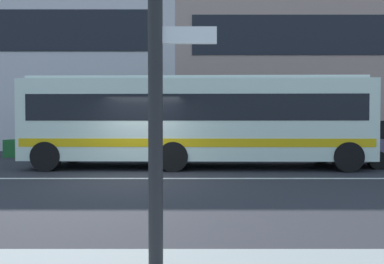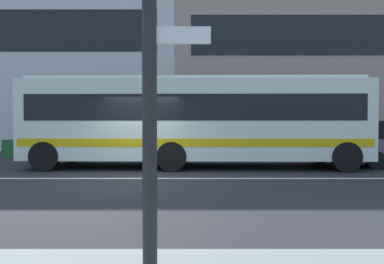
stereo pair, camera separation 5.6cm
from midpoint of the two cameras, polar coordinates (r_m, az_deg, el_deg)
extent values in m
plane|color=#28282E|center=(9.61, -10.60, -8.09)|extent=(160.00, 160.00, 0.00)
cube|color=silver|center=(9.61, -10.60, -8.07)|extent=(60.00, 0.16, 0.01)
cube|color=#22602C|center=(16.16, -11.09, -2.79)|extent=(12.03, 1.10, 0.84)
cube|color=silver|center=(28.29, -29.57, 10.41)|extent=(25.16, 10.57, 12.27)
cube|color=tan|center=(27.28, 25.01, 10.32)|extent=(25.00, 10.57, 11.82)
cube|color=silver|center=(11.90, 0.28, 2.08)|extent=(12.09, 2.78, 2.76)
cube|color=black|center=(11.91, 0.28, 4.07)|extent=(11.37, 2.79, 0.88)
cube|color=gold|center=(11.91, 0.28, -1.57)|extent=(11.85, 2.80, 0.28)
cube|color=silver|center=(12.01, 0.28, 8.97)|extent=(11.60, 2.36, 0.12)
cube|color=black|center=(13.31, 27.29, 3.64)|extent=(0.07, 2.16, 0.97)
cylinder|color=black|center=(14.02, 21.35, -3.15)|extent=(1.00, 0.30, 1.00)
cylinder|color=black|center=(11.84, 25.40, -3.99)|extent=(1.00, 0.30, 1.00)
cylinder|color=black|center=(13.15, -2.97, -3.36)|extent=(1.00, 0.30, 1.00)
cylinder|color=black|center=(10.80, -3.78, -4.37)|extent=(1.00, 0.30, 1.00)
cylinder|color=black|center=(14.09, -20.61, -3.13)|extent=(1.00, 0.30, 1.00)
cylinder|color=black|center=(11.92, -24.76, -3.95)|extent=(1.00, 0.30, 1.00)
cylinder|color=black|center=(14.49, 26.54, -3.78)|extent=(0.65, 0.24, 0.64)
cylinder|color=black|center=(13.06, 29.50, -4.34)|extent=(0.65, 0.24, 0.64)
cylinder|color=black|center=(3.11, -7.29, 8.82)|extent=(0.14, 0.14, 3.64)
cube|color=silver|center=(3.18, -1.69, 16.72)|extent=(0.56, 0.03, 0.16)
camera|label=1|loc=(0.03, -90.13, 0.00)|focal=30.16mm
camera|label=2|loc=(0.03, 89.87, 0.00)|focal=30.16mm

